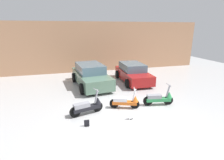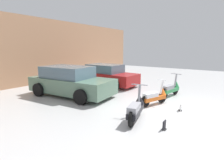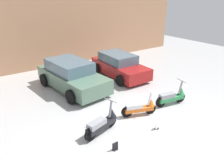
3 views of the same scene
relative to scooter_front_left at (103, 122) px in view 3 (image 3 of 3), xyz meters
name	(u,v)px [view 3 (image 3 of 3)]	position (x,y,z in m)	size (l,w,h in m)	color
ground_plane	(145,121)	(1.61, -0.34, -0.38)	(28.00, 28.00, 0.00)	#B2B2B2
wall_back	(56,34)	(1.61, 7.82, 1.69)	(19.60, 0.12, 4.14)	tan
scooter_front_left	(103,122)	(0.00, 0.00, 0.00)	(1.49, 0.69, 1.06)	black
scooter_front_right	(140,107)	(1.77, 0.10, -0.03)	(1.34, 0.70, 0.98)	black
scooter_front_center	(172,96)	(3.47, 0.00, -0.01)	(1.47, 0.59, 1.03)	black
car_rear_left	(72,76)	(0.75, 3.94, 0.29)	(2.33, 4.27, 1.39)	#51705B
car_rear_center	(119,66)	(3.71, 4.03, 0.23)	(1.88, 3.77, 1.27)	maroon
placard_near_left_scooter	(115,147)	(-0.20, -0.99, -0.26)	(0.20, 0.12, 0.26)	black
placard_near_right_scooter	(157,126)	(1.64, -0.93, -0.26)	(0.20, 0.17, 0.26)	black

